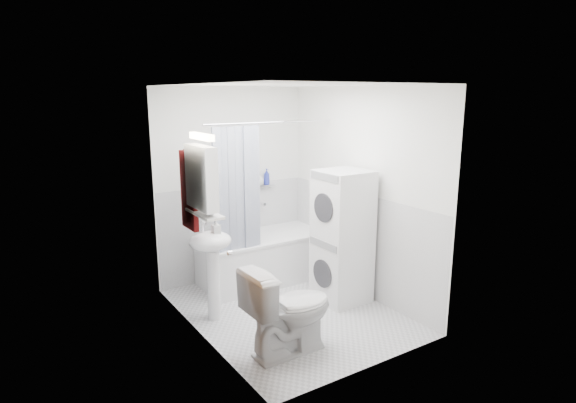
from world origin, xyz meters
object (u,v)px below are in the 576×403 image
bathtub (263,256)px  toilet (289,310)px  sink (211,255)px  washer_dryer (342,237)px

bathtub → toilet: 1.75m
sink → toilet: (0.30, -0.99, -0.29)m
bathtub → sink: sink is taller
bathtub → sink: size_ratio=1.49×
bathtub → sink: bearing=-146.8°
washer_dryer → sink: bearing=165.9°
washer_dryer → toilet: (-1.13, -0.64, -0.34)m
sink → washer_dryer: (1.43, -0.35, 0.05)m
washer_dryer → toilet: bearing=-150.9°
toilet → washer_dryer: bearing=-61.0°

